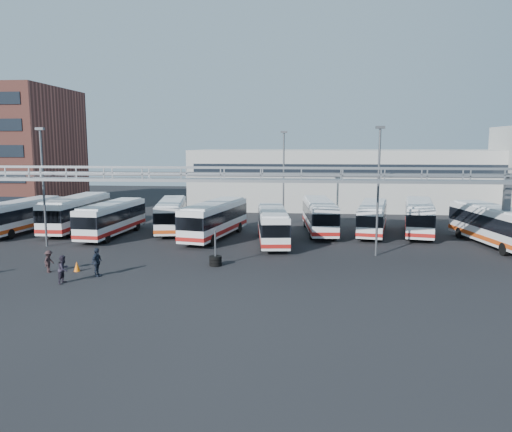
# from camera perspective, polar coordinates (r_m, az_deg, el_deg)

# --- Properties ---
(ground) EXTENTS (140.00, 140.00, 0.00)m
(ground) POSITION_cam_1_polar(r_m,az_deg,el_deg) (34.37, -5.10, -6.70)
(ground) COLOR black
(ground) RESTS_ON ground
(gantry) EXTENTS (51.40, 5.15, 7.10)m
(gantry) POSITION_cam_1_polar(r_m,az_deg,el_deg) (39.14, -3.64, 3.34)
(gantry) COLOR gray
(gantry) RESTS_ON ground
(warehouse) EXTENTS (42.00, 14.00, 8.00)m
(warehouse) POSITION_cam_1_polar(r_m,az_deg,el_deg) (71.04, 10.16, 4.23)
(warehouse) COLOR #9E9E99
(warehouse) RESTS_ON ground
(light_pole_left) EXTENTS (0.70, 0.35, 10.21)m
(light_pole_left) POSITION_cam_1_polar(r_m,az_deg,el_deg) (46.38, -23.17, 3.74)
(light_pole_left) COLOR #4C4F54
(light_pole_left) RESTS_ON ground
(light_pole_mid) EXTENTS (0.70, 0.35, 10.21)m
(light_pole_mid) POSITION_cam_1_polar(r_m,az_deg,el_deg) (40.18, 13.81, 3.56)
(light_pole_mid) COLOR #4C4F54
(light_pole_mid) RESTS_ON ground
(light_pole_back) EXTENTS (0.70, 0.35, 10.21)m
(light_pole_back) POSITION_cam_1_polar(r_m,az_deg,el_deg) (54.76, 3.18, 4.98)
(light_pole_back) COLOR #4C4F54
(light_pole_back) RESTS_ON ground
(bus_0) EXTENTS (3.45, 10.92, 3.26)m
(bus_0) POSITION_cam_1_polar(r_m,az_deg,el_deg) (55.09, -25.16, 0.13)
(bus_0) COLOR silver
(bus_0) RESTS_ON ground
(bus_1) EXTENTS (2.74, 11.55, 3.50)m
(bus_1) POSITION_cam_1_polar(r_m,az_deg,el_deg) (54.19, -19.86, 0.44)
(bus_1) COLOR silver
(bus_1) RESTS_ON ground
(bus_2) EXTENTS (3.27, 10.83, 3.24)m
(bus_2) POSITION_cam_1_polar(r_m,az_deg,el_deg) (49.96, -16.16, -0.18)
(bus_2) COLOR silver
(bus_2) RESTS_ON ground
(bus_3) EXTENTS (4.22, 10.72, 3.17)m
(bus_3) POSITION_cam_1_polar(r_m,az_deg,el_deg) (51.52, -9.67, 0.23)
(bus_3) COLOR silver
(bus_3) RESTS_ON ground
(bus_4) EXTENTS (4.87, 11.56, 3.42)m
(bus_4) POSITION_cam_1_polar(r_m,az_deg,el_deg) (47.08, -4.75, -0.26)
(bus_4) COLOR silver
(bus_4) RESTS_ON ground
(bus_5) EXTENTS (3.53, 10.50, 3.13)m
(bus_5) POSITION_cam_1_polar(r_m,az_deg,el_deg) (44.41, 1.92, -0.97)
(bus_5) COLOR silver
(bus_5) RESTS_ON ground
(bus_6) EXTENTS (3.36, 11.01, 3.30)m
(bus_6) POSITION_cam_1_polar(r_m,az_deg,el_deg) (50.09, 7.26, 0.13)
(bus_6) COLOR silver
(bus_6) RESTS_ON ground
(bus_7) EXTENTS (4.24, 10.49, 3.10)m
(bus_7) POSITION_cam_1_polar(r_m,az_deg,el_deg) (50.36, 13.17, -0.10)
(bus_7) COLOR silver
(bus_7) RESTS_ON ground
(bus_8) EXTENTS (4.52, 11.09, 3.28)m
(bus_8) POSITION_cam_1_polar(r_m,az_deg,el_deg) (51.45, 18.12, -0.01)
(bus_8) COLOR silver
(bus_8) RESTS_ON ground
(bus_9) EXTENTS (4.60, 11.79, 3.49)m
(bus_9) POSITION_cam_1_polar(r_m,az_deg,el_deg) (47.90, 25.56, -0.86)
(bus_9) COLOR silver
(bus_9) RESTS_ON ground
(pedestrian_b) EXTENTS (0.77, 0.95, 1.82)m
(pedestrian_b) POSITION_cam_1_polar(r_m,az_deg,el_deg) (34.32, -21.14, -5.69)
(pedestrian_b) COLOR #282230
(pedestrian_b) RESTS_ON ground
(pedestrian_c) EXTENTS (0.62, 1.03, 1.56)m
(pedestrian_c) POSITION_cam_1_polar(r_m,az_deg,el_deg) (37.52, -22.59, -4.81)
(pedestrian_c) COLOR #2E1E20
(pedestrian_c) RESTS_ON ground
(pedestrian_d) EXTENTS (0.62, 1.20, 1.95)m
(pedestrian_d) POSITION_cam_1_polar(r_m,az_deg,el_deg) (35.25, -17.74, -5.05)
(pedestrian_d) COLOR #1A2230
(pedestrian_d) RESTS_ON ground
(cone_right) EXTENTS (0.56, 0.56, 0.70)m
(cone_right) POSITION_cam_1_polar(r_m,az_deg,el_deg) (37.23, -19.79, -5.44)
(cone_right) COLOR orange
(cone_right) RESTS_ON ground
(tire_stack) EXTENTS (0.91, 0.91, 2.61)m
(tire_stack) POSITION_cam_1_polar(r_m,az_deg,el_deg) (36.70, -4.66, -5.02)
(tire_stack) COLOR black
(tire_stack) RESTS_ON ground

